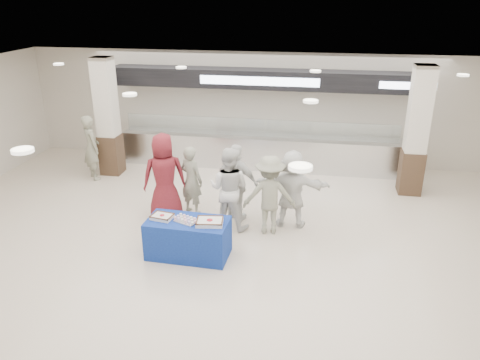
% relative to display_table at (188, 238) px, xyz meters
% --- Properties ---
extents(ground, '(14.00, 14.00, 0.00)m').
position_rel_display_table_xyz_m(ground, '(0.68, -0.26, -0.38)').
color(ground, beige).
rests_on(ground, ground).
extents(serving_line, '(8.70, 0.85, 2.80)m').
position_rel_display_table_xyz_m(serving_line, '(0.69, 5.14, 0.78)').
color(serving_line, silver).
rests_on(serving_line, ground).
extents(column_left, '(0.55, 0.55, 3.20)m').
position_rel_display_table_xyz_m(column_left, '(-3.32, 3.94, 1.15)').
color(column_left, '#362518').
rests_on(column_left, ground).
extents(column_right, '(0.55, 0.55, 3.20)m').
position_rel_display_table_xyz_m(column_right, '(4.68, 3.94, 1.15)').
color(column_right, '#362518').
rests_on(column_right, ground).
extents(display_table, '(1.58, 0.84, 0.75)m').
position_rel_display_table_xyz_m(display_table, '(0.00, 0.00, 0.00)').
color(display_table, navy).
rests_on(display_table, ground).
extents(sheet_cake_left, '(0.44, 0.37, 0.09)m').
position_rel_display_table_xyz_m(sheet_cake_left, '(-0.50, 0.01, 0.42)').
color(sheet_cake_left, white).
rests_on(sheet_cake_left, display_table).
extents(sheet_cake_right, '(0.53, 0.44, 0.10)m').
position_rel_display_table_xyz_m(sheet_cake_right, '(0.45, -0.06, 0.43)').
color(sheet_cake_right, white).
rests_on(sheet_cake_right, display_table).
extents(cupcake_tray, '(0.50, 0.44, 0.07)m').
position_rel_display_table_xyz_m(cupcake_tray, '(-0.01, -0.02, 0.41)').
color(cupcake_tray, '#AEADB2').
rests_on(cupcake_tray, display_table).
extents(civilian_maroon, '(1.11, 0.93, 1.95)m').
position_rel_display_table_xyz_m(civilian_maroon, '(-0.96, 1.57, 0.60)').
color(civilian_maroon, maroon).
rests_on(civilian_maroon, ground).
extents(soldier_a, '(0.69, 0.59, 1.61)m').
position_rel_display_table_xyz_m(soldier_a, '(-0.43, 1.85, 0.43)').
color(soldier_a, gray).
rests_on(soldier_a, ground).
extents(chef_tall, '(0.97, 0.81, 1.81)m').
position_rel_display_table_xyz_m(chef_tall, '(0.55, 1.30, 0.53)').
color(chef_tall, white).
rests_on(chef_tall, ground).
extents(chef_short, '(1.11, 0.69, 1.76)m').
position_rel_display_table_xyz_m(chef_short, '(0.64, 1.67, 0.50)').
color(chef_short, white).
rests_on(chef_short, ground).
extents(soldier_b, '(1.18, 0.78, 1.71)m').
position_rel_display_table_xyz_m(soldier_b, '(1.42, 1.22, 0.48)').
color(soldier_b, gray).
rests_on(soldier_b, ground).
extents(civilian_white, '(1.60, 0.52, 1.73)m').
position_rel_display_table_xyz_m(civilian_white, '(1.85, 1.60, 0.49)').
color(civilian_white, white).
rests_on(civilian_white, ground).
extents(soldier_bg, '(0.75, 0.75, 1.76)m').
position_rel_display_table_xyz_m(soldier_bg, '(-3.64, 3.47, 0.50)').
color(soldier_bg, gray).
rests_on(soldier_bg, ground).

